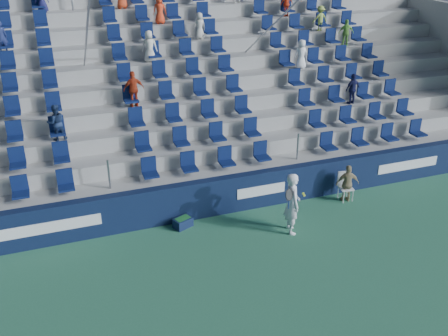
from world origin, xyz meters
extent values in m
plane|color=#317452|center=(0.00, 0.00, 0.00)|extent=(70.00, 70.00, 0.00)
cube|color=#101B3B|center=(0.00, 3.15, 0.60)|extent=(24.00, 0.30, 1.20)
cube|color=white|center=(-5.00, 2.99, 0.62)|extent=(3.20, 0.02, 0.34)
cube|color=white|center=(1.50, 2.99, 0.62)|extent=(1.60, 0.02, 0.34)
cube|color=white|center=(7.00, 2.99, 0.62)|extent=(2.40, 0.02, 0.34)
cube|color=#9E9D98|center=(0.00, 3.72, 0.60)|extent=(24.00, 0.85, 1.20)
cube|color=#9E9D98|center=(0.00, 4.57, 0.85)|extent=(24.00, 0.85, 1.70)
cube|color=#9E9D98|center=(0.00, 5.42, 1.10)|extent=(24.00, 0.85, 2.20)
cube|color=#9E9D98|center=(0.00, 6.28, 1.35)|extent=(24.00, 0.85, 2.70)
cube|color=#9E9D98|center=(0.00, 7.12, 1.60)|extent=(24.00, 0.85, 3.20)
cube|color=#9E9D98|center=(0.00, 7.97, 1.85)|extent=(24.00, 0.85, 3.70)
cube|color=#9E9D98|center=(0.00, 8.82, 2.10)|extent=(24.00, 0.85, 4.20)
cube|color=#9E9D98|center=(0.00, 9.68, 2.35)|extent=(24.00, 0.85, 4.70)
cube|color=#9E9D98|center=(0.00, 10.52, 2.60)|extent=(24.00, 0.85, 5.20)
cube|color=#9E9D98|center=(0.00, 11.20, 3.10)|extent=(24.00, 0.50, 6.20)
cube|color=#9E9D98|center=(11.85, 7.12, 2.60)|extent=(0.30, 7.65, 5.20)
cube|color=#0B1945|center=(0.00, 3.72, 1.55)|extent=(16.05, 0.50, 0.70)
cube|color=#0B1945|center=(0.00, 4.57, 2.05)|extent=(16.05, 0.50, 0.70)
cube|color=#0B1945|center=(0.00, 5.42, 2.55)|extent=(16.05, 0.50, 0.70)
cube|color=#0B1945|center=(0.00, 6.28, 3.05)|extent=(16.05, 0.50, 0.70)
cube|color=#0B1945|center=(0.00, 7.12, 3.55)|extent=(16.05, 0.50, 0.70)
cube|color=#0B1945|center=(0.00, 7.97, 4.05)|extent=(16.05, 0.50, 0.70)
cube|color=#0B1945|center=(0.00, 8.82, 4.55)|extent=(16.05, 0.50, 0.70)
cube|color=#0B1945|center=(0.00, 9.68, 5.05)|extent=(16.05, 0.50, 0.70)
cylinder|color=gray|center=(-3.00, 7.12, 4.35)|extent=(0.06, 7.68, 4.55)
cylinder|color=gray|center=(3.00, 7.12, 4.35)|extent=(0.06, 7.68, 4.55)
imported|color=navy|center=(-5.51, 8.77, 4.73)|extent=(0.40, 0.28, 1.06)
imported|color=#B13317|center=(-1.68, 6.23, 3.28)|extent=(0.71, 0.36, 1.17)
imported|color=silver|center=(-0.75, 7.92, 4.25)|extent=(0.61, 0.48, 1.10)
imported|color=#182749|center=(-4.21, 5.38, 2.75)|extent=(0.58, 0.48, 1.11)
imported|color=#98B347|center=(6.45, 8.77, 4.69)|extent=(0.64, 0.38, 0.98)
imported|color=#78C14D|center=(7.19, 7.92, 4.22)|extent=(0.66, 0.43, 1.04)
imported|color=#EA3F1B|center=(5.34, 9.62, 5.20)|extent=(0.61, 0.32, 0.99)
imported|color=beige|center=(1.36, 8.77, 4.69)|extent=(0.52, 0.38, 0.97)
imported|color=white|center=(4.79, 7.08, 3.74)|extent=(0.53, 0.35, 1.08)
imported|color=red|center=(0.07, 9.62, 5.21)|extent=(0.55, 0.41, 1.01)
imported|color=#171945|center=(6.04, 5.38, 2.75)|extent=(0.69, 0.40, 1.10)
imported|color=silver|center=(1.79, 1.47, 0.93)|extent=(0.57, 0.76, 1.87)
cylinder|color=navy|center=(1.54, 1.22, 1.09)|extent=(0.03, 0.03, 0.28)
torus|color=black|center=(1.54, 1.22, 1.39)|extent=(0.30, 0.17, 0.28)
plane|color=#262626|center=(1.54, 1.22, 1.39)|extent=(0.30, 0.16, 0.29)
sphere|color=#D0DF34|center=(2.04, 1.27, 1.25)|extent=(0.07, 0.07, 0.07)
sphere|color=#D0DF34|center=(2.04, 1.33, 1.28)|extent=(0.07, 0.07, 0.07)
cube|color=white|center=(4.29, 2.55, 0.43)|extent=(0.48, 0.48, 0.04)
cube|color=white|center=(4.29, 2.75, 0.69)|extent=(0.42, 0.11, 0.51)
cylinder|color=white|center=(4.12, 2.38, 0.21)|extent=(0.03, 0.03, 0.42)
cylinder|color=white|center=(4.45, 2.38, 0.21)|extent=(0.03, 0.03, 0.42)
cylinder|color=white|center=(4.12, 2.72, 0.21)|extent=(0.03, 0.03, 0.42)
cylinder|color=white|center=(4.45, 2.72, 0.21)|extent=(0.03, 0.03, 0.42)
imported|color=tan|center=(4.29, 2.50, 0.63)|extent=(0.79, 0.50, 1.25)
cube|color=#101B3B|center=(-1.11, 2.75, 0.15)|extent=(0.63, 0.53, 0.29)
cube|color=#1E662D|center=(-1.11, 2.75, 0.21)|extent=(0.50, 0.40, 0.17)
camera|label=1|loc=(-4.17, -9.47, 8.00)|focal=40.00mm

